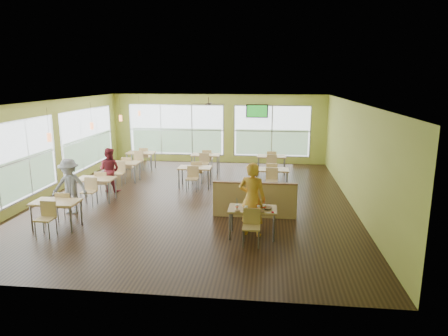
{
  "coord_description": "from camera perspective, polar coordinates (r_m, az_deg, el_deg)",
  "views": [
    {
      "loc": [
        2.36,
        -12.51,
        3.92
      ],
      "look_at": [
        1.02,
        -0.65,
        1.23
      ],
      "focal_mm": 32.0,
      "sensor_mm": 36.0,
      "label": 1
    }
  ],
  "objects": [
    {
      "name": "room",
      "position": [
        12.94,
        -4.16,
        2.35
      ],
      "size": [
        12.0,
        12.04,
        3.2
      ],
      "color": "black",
      "rests_on": "ground"
    },
    {
      "name": "window_bays",
      "position": [
        16.55,
        -11.26,
        3.98
      ],
      "size": [
        9.24,
        10.24,
        2.38
      ],
      "color": "white",
      "rests_on": "room"
    },
    {
      "name": "main_table",
      "position": [
        10.07,
        4.09,
        -6.39
      ],
      "size": [
        1.22,
        1.52,
        0.87
      ],
      "color": "tan",
      "rests_on": "floor"
    },
    {
      "name": "half_wall_divider",
      "position": [
        11.48,
        4.39,
        -4.54
      ],
      "size": [
        2.4,
        0.14,
        1.04
      ],
      "color": "tan",
      "rests_on": "floor"
    },
    {
      "name": "dining_tables",
      "position": [
        14.99,
        -6.85,
        -0.06
      ],
      "size": [
        6.92,
        8.72,
        0.87
      ],
      "color": "tan",
      "rests_on": "floor"
    },
    {
      "name": "pendant_lights",
      "position": [
        14.38,
        -16.42,
        6.35
      ],
      "size": [
        0.11,
        7.31,
        0.86
      ],
      "color": "#2D2119",
      "rests_on": "ceiling"
    },
    {
      "name": "ceiling_fan",
      "position": [
        15.72,
        -2.22,
        9.15
      ],
      "size": [
        1.25,
        1.25,
        0.29
      ],
      "color": "#2D2119",
      "rests_on": "ceiling"
    },
    {
      "name": "tv_backwall",
      "position": [
        18.47,
        4.74,
        8.11
      ],
      "size": [
        1.0,
        0.07,
        0.6
      ],
      "color": "black",
      "rests_on": "wall_back"
    },
    {
      "name": "man_plaid",
      "position": [
        10.07,
        4.04,
        -4.47
      ],
      "size": [
        0.77,
        0.59,
        1.9
      ],
      "primitive_type": "imported",
      "rotation": [
        0.0,
        0.0,
        2.93
      ],
      "color": "#CA5D16",
      "rests_on": "floor"
    },
    {
      "name": "patron_maroon",
      "position": [
        14.55,
        -16.06,
        -0.25
      ],
      "size": [
        0.83,
        0.69,
        1.56
      ],
      "primitive_type": "imported",
      "rotation": [
        0.0,
        0.0,
        3.01
      ],
      "color": "maroon",
      "rests_on": "floor"
    },
    {
      "name": "patron_grey",
      "position": [
        12.56,
        -21.16,
        -2.45
      ],
      "size": [
        1.08,
        0.64,
        1.64
      ],
      "primitive_type": "imported",
      "rotation": [
        0.0,
        0.0,
        0.03
      ],
      "color": "slate",
      "rests_on": "floor"
    },
    {
      "name": "cup_blue",
      "position": [
        9.95,
        1.86,
        -5.5
      ],
      "size": [
        0.08,
        0.08,
        0.3
      ],
      "color": "white",
      "rests_on": "main_table"
    },
    {
      "name": "cup_yellow",
      "position": [
        9.8,
        3.19,
        -5.77
      ],
      "size": [
        0.09,
        0.09,
        0.33
      ],
      "color": "white",
      "rests_on": "main_table"
    },
    {
      "name": "cup_red_near",
      "position": [
        9.89,
        4.98,
        -5.66
      ],
      "size": [
        0.09,
        0.09,
        0.31
      ],
      "color": "white",
      "rests_on": "main_table"
    },
    {
      "name": "cup_red_far",
      "position": [
        9.93,
        5.76,
        -5.54
      ],
      "size": [
        0.1,
        0.1,
        0.36
      ],
      "color": "white",
      "rests_on": "main_table"
    },
    {
      "name": "food_basket",
      "position": [
        9.97,
        6.22,
        -5.72
      ],
      "size": [
        0.23,
        0.23,
        0.05
      ],
      "color": "black",
      "rests_on": "main_table"
    },
    {
      "name": "ketchup_cup",
      "position": [
        9.76,
        6.96,
        -6.27
      ],
      "size": [
        0.06,
        0.06,
        0.03
      ],
      "primitive_type": "cylinder",
      "color": "#AC0007",
      "rests_on": "main_table"
    },
    {
      "name": "wrapper_left",
      "position": [
        9.76,
        1.94,
        -6.14
      ],
      "size": [
        0.18,
        0.17,
        0.04
      ],
      "primitive_type": "ellipsoid",
      "rotation": [
        0.0,
        0.0,
        -0.26
      ],
      "color": "#906A45",
      "rests_on": "main_table"
    },
    {
      "name": "wrapper_mid",
      "position": [
        10.12,
        3.96,
        -5.41
      ],
      "size": [
        0.23,
        0.21,
        0.06
      ],
      "primitive_type": "ellipsoid",
      "rotation": [
        0.0,
        0.0,
        0.04
      ],
      "color": "#906A45",
      "rests_on": "main_table"
    },
    {
      "name": "wrapper_right",
      "position": [
        9.74,
        5.36,
        -6.23
      ],
      "size": [
        0.19,
        0.18,
        0.04
      ],
      "primitive_type": "ellipsoid",
      "rotation": [
        0.0,
        0.0,
        -0.29
      ],
      "color": "#906A45",
      "rests_on": "main_table"
    }
  ]
}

